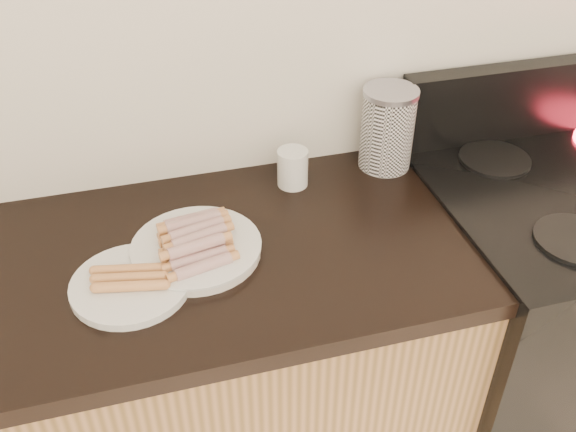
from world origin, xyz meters
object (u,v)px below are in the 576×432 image
object	(u,v)px
stove	(548,320)
side_plate	(131,285)
main_plate	(197,250)
mug	(293,168)
canister	(387,128)

from	to	relation	value
stove	side_plate	size ratio (longest dim) A/B	3.84
main_plate	mug	xyz separation A→B (m)	(0.27, 0.20, 0.04)
main_plate	canister	xyz separation A→B (m)	(0.52, 0.22, 0.10)
canister	mug	bearing A→B (deg)	-174.56
main_plate	canister	distance (m)	0.57
main_plate	mug	distance (m)	0.34
mug	main_plate	bearing A→B (deg)	-143.19
side_plate	main_plate	bearing A→B (deg)	26.71
stove	mug	distance (m)	0.88
side_plate	stove	bearing A→B (deg)	2.67
stove	canister	distance (m)	0.75
stove	main_plate	size ratio (longest dim) A/B	3.36
stove	side_plate	xyz separation A→B (m)	(-1.10, -0.05, 0.45)
canister	mug	size ratio (longest dim) A/B	2.25
main_plate	side_plate	world-z (taller)	same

